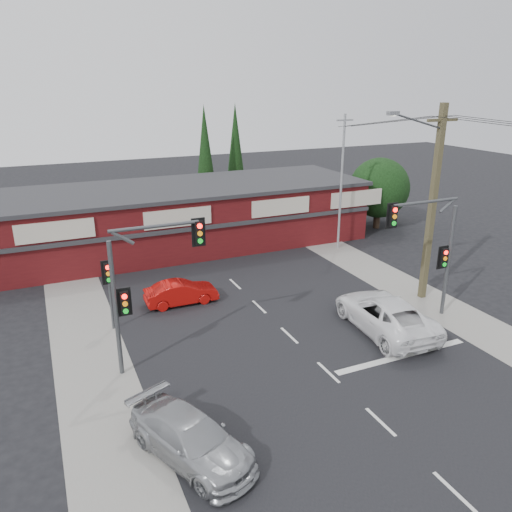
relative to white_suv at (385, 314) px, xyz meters
name	(u,v)px	position (x,y,z in m)	size (l,w,h in m)	color
ground	(312,357)	(-4.29, -0.78, -0.82)	(120.00, 120.00, 0.00)	black
road_strip	(262,310)	(-4.29, 4.22, -0.81)	(14.00, 70.00, 0.01)	black
verge_left	(87,344)	(-12.79, 4.22, -0.81)	(3.00, 70.00, 0.02)	gray
verge_right	(397,284)	(4.21, 4.22, -0.81)	(3.00, 70.00, 0.02)	gray
stop_line	(402,356)	(-0.79, -2.28, -0.80)	(6.50, 0.35, 0.01)	silver
white_suv	(385,314)	(0.00, 0.00, 0.00)	(2.71, 5.87, 1.63)	white
silver_suv	(191,438)	(-10.63, -4.40, -0.13)	(1.91, 4.69, 1.36)	#A4A7AA
red_sedan	(181,293)	(-7.80, 6.65, -0.20)	(1.30, 3.73, 1.23)	#B60E0B
lane_dashes	(381,422)	(-4.29, -5.43, -0.80)	(0.12, 28.31, 0.01)	silver
shop_building	(177,216)	(-5.29, 16.20, 1.32)	(27.30, 8.40, 4.22)	#450D10
tree_cluster	(377,190)	(10.40, 14.66, 2.08)	(5.90, 5.10, 5.50)	#2D2116
conifer_near	(205,151)	(-0.79, 23.22, 4.66)	(1.80, 1.80, 9.25)	#2D2116
conifer_far	(235,147)	(2.71, 25.22, 4.66)	(1.80, 1.80, 9.25)	#2D2116
traffic_mast_left	(142,277)	(-10.72, 1.22, 3.11)	(3.77, 0.27, 5.97)	#47494C
traffic_mast_right	(433,241)	(2.57, 0.22, 3.13)	(3.96, 0.27, 5.97)	#47494C
pedestal_signal	(109,281)	(-11.49, 5.22, 1.59)	(0.55, 0.27, 3.38)	#47494C
utility_pole	(431,199)	(4.07, 2.20, 4.58)	(4.38, 0.59, 10.00)	brown
steel_pole	(341,181)	(4.71, 11.22, 3.89)	(1.20, 0.16, 9.00)	gray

